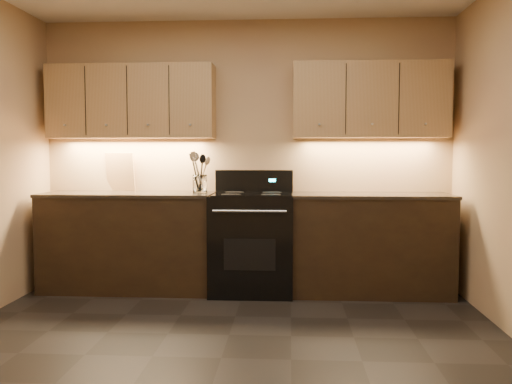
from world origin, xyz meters
TOP-DOWN VIEW (x-y plane):
  - floor at (0.00, 0.00)m, footprint 4.00×4.00m
  - wall_back at (0.00, 2.00)m, footprint 4.00×0.04m
  - counter_left at (-1.10, 1.70)m, footprint 1.62×0.62m
  - counter_right at (1.18, 1.70)m, footprint 1.46×0.62m
  - stove at (0.08, 1.68)m, footprint 0.76×0.68m
  - upper_cab_left at (-1.10, 1.85)m, footprint 1.60×0.30m
  - upper_cab_right at (1.18, 1.85)m, footprint 1.44×0.30m
  - outlet_plate at (-1.30, 1.99)m, footprint 0.08×0.01m
  - utensil_crock at (-0.42, 1.73)m, footprint 0.18×0.18m
  - cutting_board at (-1.26, 1.97)m, footprint 0.31×0.12m
  - wooden_spoon at (-0.45, 1.73)m, footprint 0.16×0.10m
  - black_spoon at (-0.43, 1.76)m, footprint 0.11×0.16m
  - black_turner at (-0.42, 1.71)m, footprint 0.18×0.15m
  - steel_spatula at (-0.40, 1.74)m, footprint 0.19×0.14m
  - steel_skimmer at (-0.38, 1.71)m, footprint 0.19×0.14m

SIDE VIEW (x-z plane):
  - floor at x=0.00m, z-range 0.00..0.00m
  - counter_left at x=-1.10m, z-range 0.00..0.93m
  - counter_right at x=1.18m, z-range 0.00..0.93m
  - stove at x=0.08m, z-range -0.09..1.05m
  - utensil_crock at x=-0.42m, z-range 0.92..1.10m
  - wooden_spoon at x=-0.45m, z-range 0.94..1.28m
  - cutting_board at x=-1.26m, z-range 0.93..1.31m
  - outlet_plate at x=-1.30m, z-range 1.06..1.18m
  - black_spoon at x=-0.43m, z-range 0.94..1.30m
  - steel_skimmer at x=-0.38m, z-range 0.94..1.32m
  - black_turner at x=-0.42m, z-range 0.94..1.33m
  - steel_spatula at x=-0.40m, z-range 0.94..1.35m
  - wall_back at x=0.00m, z-range 0.00..2.60m
  - upper_cab_left at x=-1.10m, z-range 1.45..2.15m
  - upper_cab_right at x=1.18m, z-range 1.45..2.15m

